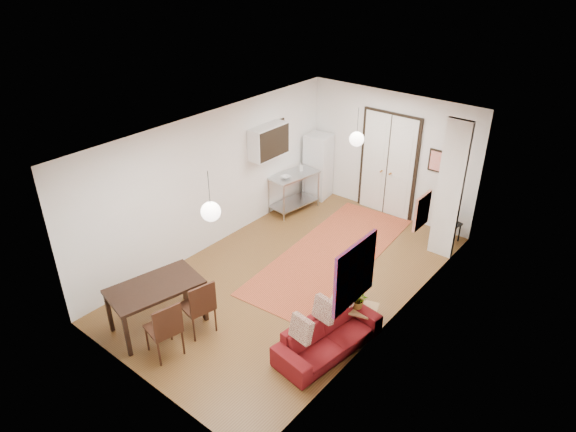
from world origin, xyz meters
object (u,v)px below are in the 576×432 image
Objects in this scene: sofa at (328,336)px; dining_table at (155,290)px; dining_chair_far at (168,320)px; black_side_chair at (452,219)px; coffee_table at (353,308)px; kitchen_counter at (294,187)px; dining_chair_near at (201,298)px; fridge at (318,166)px.

dining_table is at bearing 125.37° from sofa.
dining_chair_far is 6.38m from black_side_chair.
coffee_table is 0.71× the size of kitchen_counter.
dining_chair_near is at bearing -167.47° from dining_chair_far.
kitchen_counter is 3.65m from black_side_chair.
dining_table is 0.66m from dining_chair_far.
sofa is 1.14× the size of fridge.
kitchen_counter is at bearing 100.41° from dining_table.
black_side_chair is (2.63, 5.80, -0.22)m from dining_table.
sofa is at bearing 27.37° from dining_table.
coffee_table is at bearing 12.31° from sofa.
fridge is 1.87× the size of black_side_chair.
black_side_chair is (2.03, 6.04, -0.09)m from dining_chair_far.
sofa is 4.48m from black_side_chair.
dining_chair_far is (0.00, -0.70, 0.00)m from dining_chair_near.
dining_table is (-2.56, -1.32, 0.46)m from sofa.
dining_chair_far reaches higher than kitchen_counter.
coffee_table is 3.04m from dining_chair_far.
coffee_table is 0.90× the size of dining_chair_near.
dining_table is at bearing -89.32° from fridge.
fridge is at bearing 98.68° from dining_table.
dining_table is at bearing -99.84° from dining_chair_far.
fridge reaches higher than dining_chair_near.
dining_chair_near is (-1.90, -1.67, 0.27)m from coffee_table.
kitchen_counter is at bearing 142.00° from coffee_table.
dining_chair_near reaches higher than sofa.
fridge reaches higher than dining_chair_far.
black_side_chair is (2.03, 5.34, -0.09)m from dining_chair_near.
coffee_table is 2.54m from dining_chair_near.
dining_chair_far reaches higher than coffee_table.
dining_chair_near is at bearing 121.98° from sofa.
dining_chair_far is at bearing 136.75° from sofa.
dining_chair_far is (1.47, -5.00, -0.02)m from kitchen_counter.
black_side_chair is (3.50, 1.05, -0.10)m from kitchen_counter.
fridge is at bearing 98.00° from kitchen_counter.
dining_chair_far is (1.47, -5.96, -0.22)m from fridge.
dining_table is 6.37m from black_side_chair.
dining_table is (0.87, -4.75, 0.12)m from kitchen_counter.
fridge is 6.15m from dining_chair_far.
dining_chair_far is at bearing 12.53° from dining_chair_near.
fridge is (-3.43, 4.39, 0.54)m from sofa.
dining_chair_near is 1.00× the size of dining_chair_far.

